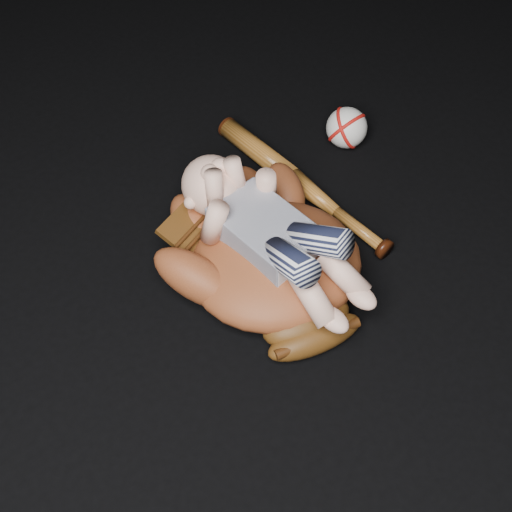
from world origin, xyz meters
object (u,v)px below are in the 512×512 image
at_px(baseball_glove, 276,258).
at_px(baseball_bat, 302,185).
at_px(newborn_baby, 279,235).
at_px(baseball, 347,128).

height_order(baseball_glove, baseball_bat, baseball_glove).
xyz_separation_m(newborn_baby, baseball_bat, (0.18, 0.14, -0.11)).
bearing_deg(baseball_bat, baseball, 15.97).
bearing_deg(baseball, newborn_baby, -151.97).
bearing_deg(baseball_glove, baseball, 42.09).
xyz_separation_m(baseball_glove, newborn_baby, (0.00, -0.00, 0.06)).
distance_m(baseball_glove, baseball_bat, 0.23).
bearing_deg(baseball_glove, baseball_bat, 50.75).
height_order(newborn_baby, baseball_bat, newborn_baby).
bearing_deg(baseball, baseball_bat, -164.03).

